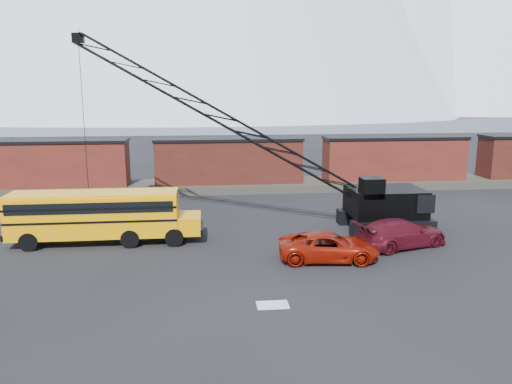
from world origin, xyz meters
TOP-DOWN VIEW (x-y plane):
  - ground at (0.00, 0.00)m, footprint 160.00×160.00m
  - gravel_berm at (0.00, 22.00)m, footprint 120.00×5.00m
  - boxcar_west_near at (-16.00, 22.00)m, footprint 13.70×3.10m
  - boxcar_mid at (0.00, 22.00)m, footprint 13.70×3.10m
  - boxcar_east_near at (16.00, 22.00)m, footprint 13.70×3.10m
  - snow_patch at (0.50, -4.00)m, footprint 1.40×0.90m
  - school_bus at (-8.67, 6.09)m, footprint 11.65×2.65m
  - red_pickup at (4.40, 1.53)m, footprint 5.76×3.10m
  - maroon_suv at (9.29, 3.42)m, footprint 6.29×4.09m
  - crawler_crane at (-0.15, 8.16)m, footprint 22.87×4.23m

SIDE VIEW (x-z plane):
  - ground at x=0.00m, z-range 0.00..0.00m
  - snow_patch at x=0.50m, z-range 0.00..0.02m
  - gravel_berm at x=0.00m, z-range 0.00..0.70m
  - red_pickup at x=4.40m, z-range 0.00..1.54m
  - maroon_suv at x=9.29m, z-range 0.00..1.70m
  - school_bus at x=-8.67m, z-range 0.20..3.39m
  - boxcar_west_near at x=-16.00m, z-range 0.68..4.85m
  - boxcar_mid at x=0.00m, z-range 0.68..4.85m
  - boxcar_east_near at x=16.00m, z-range 0.68..4.85m
  - crawler_crane at x=-0.15m, z-range 0.49..13.38m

